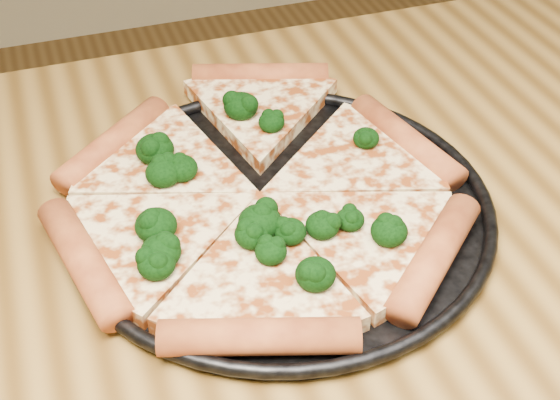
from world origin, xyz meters
name	(u,v)px	position (x,y,z in m)	size (l,w,h in m)	color
pizza_pan	(280,208)	(0.12, 0.13, 0.76)	(0.36, 0.36, 0.02)	black
pizza	(260,190)	(0.11, 0.15, 0.77)	(0.36, 0.40, 0.03)	beige
broccoli_florets	(237,200)	(0.08, 0.13, 0.78)	(0.24, 0.26, 0.03)	black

